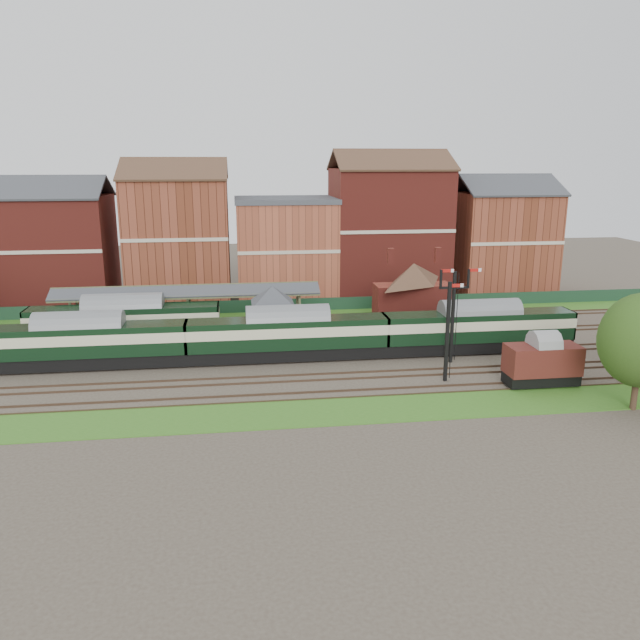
{
  "coord_description": "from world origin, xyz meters",
  "views": [
    {
      "loc": [
        -6.07,
        -52.03,
        17.01
      ],
      "look_at": [
        1.18,
        2.0,
        3.0
      ],
      "focal_mm": 35.0,
      "sensor_mm": 36.0,
      "label": 1
    }
  ],
  "objects": [
    {
      "name": "canopy",
      "position": [
        -11.0,
        9.75,
        4.58
      ],
      "size": [
        26.0,
        3.89,
        4.08
      ],
      "color": "#555B39",
      "rests_on": "platform"
    },
    {
      "name": "dmu_train",
      "position": [
        -1.9,
        0.0,
        2.34
      ],
      "size": [
        51.96,
        2.73,
        3.99
      ],
      "color": "black",
      "rests_on": "ground"
    },
    {
      "name": "brick_hut",
      "position": [
        5.0,
        3.25,
        1.2
      ],
      "size": [
        3.2,
        2.64,
        2.94
      ],
      "color": "brown",
      "rests_on": "ground"
    },
    {
      "name": "goods_van_a",
      "position": [
        17.02,
        -9.0,
        1.94
      ],
      "size": [
        5.6,
        2.43,
        3.4
      ],
      "color": "black",
      "rests_on": "ground"
    },
    {
      "name": "platform",
      "position": [
        -5.0,
        9.75,
        0.5
      ],
      "size": [
        55.0,
        3.4,
        1.0
      ],
      "primitive_type": "cube",
      "color": "#2D2D2D",
      "rests_on": "ground"
    },
    {
      "name": "fence",
      "position": [
        0.0,
        18.0,
        0.75
      ],
      "size": [
        90.0,
        0.12,
        1.5
      ],
      "primitive_type": "cube",
      "color": "#193823",
      "rests_on": "ground"
    },
    {
      "name": "town_backdrop",
      "position": [
        -0.18,
        25.0,
        7.0
      ],
      "size": [
        69.0,
        10.0,
        16.0
      ],
      "color": "maroon",
      "rests_on": "ground"
    },
    {
      "name": "signal_box",
      "position": [
        -3.0,
        3.25,
        3.19
      ],
      "size": [
        5.4,
        5.4,
        6.0
      ],
      "color": "#677553",
      "rests_on": "ground"
    },
    {
      "name": "grass_front",
      "position": [
        0.0,
        -12.0,
        0.03
      ],
      "size": [
        90.0,
        5.0,
        0.06
      ],
      "primitive_type": "cube",
      "color": "#2D6619",
      "rests_on": "ground"
    },
    {
      "name": "ground",
      "position": [
        0.0,
        0.0,
        0.0
      ],
      "size": [
        160.0,
        160.0,
        0.0
      ],
      "primitive_type": "plane",
      "color": "#473D33",
      "rests_on": "ground"
    },
    {
      "name": "grass_back",
      "position": [
        0.0,
        16.0,
        0.03
      ],
      "size": [
        90.0,
        4.5,
        0.06
      ],
      "primitive_type": "cube",
      "color": "#2D6619",
      "rests_on": "ground"
    },
    {
      "name": "semaphore_bracket",
      "position": [
        12.04,
        -2.5,
        4.63
      ],
      "size": [
        3.6,
        0.25,
        8.18
      ],
      "color": "black",
      "rests_on": "ground"
    },
    {
      "name": "station_building",
      "position": [
        12.0,
        9.75,
        3.96
      ],
      "size": [
        8.1,
        8.1,
        5.9
      ],
      "color": "maroon",
      "rests_on": "platform"
    },
    {
      "name": "platform_railcar",
      "position": [
        -16.73,
        6.5,
        2.37
      ],
      "size": [
        17.6,
        2.77,
        4.05
      ],
      "color": "black",
      "rests_on": "ground"
    },
    {
      "name": "semaphore_siding",
      "position": [
        10.02,
        -7.0,
        4.16
      ],
      "size": [
        1.23,
        0.25,
        8.0
      ],
      "color": "black",
      "rests_on": "ground"
    }
  ]
}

